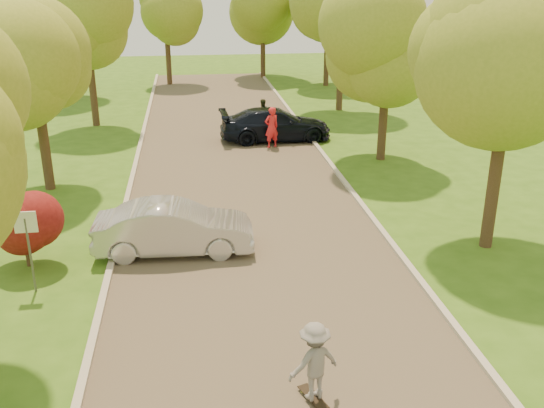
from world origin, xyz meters
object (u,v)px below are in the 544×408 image
silver_sedan (174,228)px  person_olive (262,114)px  longboard (313,397)px  dark_sedan (275,124)px  street_sign (27,235)px  skateboarder (314,361)px  person_striped (272,127)px

silver_sedan → person_olive: person_olive is taller
silver_sedan → longboard: silver_sedan is taller
silver_sedan → longboard: bearing=-156.7°
dark_sedan → longboard: 19.00m
dark_sedan → person_olive: 2.39m
street_sign → skateboarder: (6.15, -5.12, -0.67)m
street_sign → person_striped: street_sign is taller
street_sign → person_olive: bearing=64.2°
person_olive → silver_sedan: bearing=59.2°
silver_sedan → dark_sedan: size_ratio=0.86×
street_sign → dark_sedan: bearing=59.4°
street_sign → longboard: (6.15, -5.12, -1.48)m
silver_sedan → person_olive: size_ratio=2.96×
person_olive → dark_sedan: bearing=84.1°
dark_sedan → skateboarder: (-1.98, -18.88, 0.13)m
street_sign → person_olive: size_ratio=1.43×
street_sign → longboard: street_sign is taller
silver_sedan → street_sign: bearing=120.2°
person_striped → person_olive: 3.65m
skateboarder → person_olive: (1.65, 21.24, -0.13)m
person_olive → street_sign: bearing=50.2°
longboard → skateboarder: bearing=84.0°
skateboarder → person_olive: bearing=-114.5°
person_striped → skateboarder: bearing=62.0°
street_sign → person_striped: (7.78, 12.48, -0.62)m
silver_sedan → longboard: size_ratio=5.38×
silver_sedan → dark_sedan: dark_sedan is taller
dark_sedan → person_olive: bearing=6.1°
silver_sedan → person_olive: 14.92m
silver_sedan → dark_sedan: 12.79m
longboard → dark_sedan: bearing=-116.1°
street_sign → silver_sedan: (3.50, 1.84, -0.82)m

